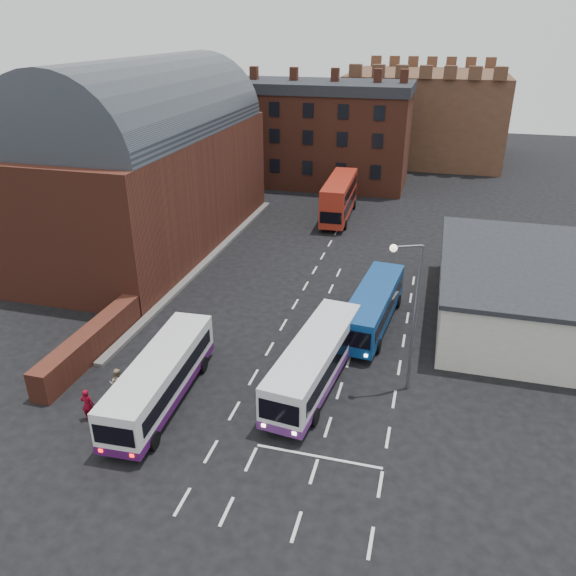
% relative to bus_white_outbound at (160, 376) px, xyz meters
% --- Properties ---
extents(ground, '(180.00, 180.00, 0.00)m').
position_rel_bus_white_outbound_xyz_m(ground, '(3.98, 1.00, -1.61)').
color(ground, black).
extents(railway_station, '(12.00, 28.00, 16.00)m').
position_rel_bus_white_outbound_xyz_m(railway_station, '(-11.52, 22.00, 6.03)').
color(railway_station, '#602B1E').
rests_on(railway_station, ground).
extents(forecourt_wall, '(1.20, 10.00, 1.80)m').
position_rel_bus_white_outbound_xyz_m(forecourt_wall, '(-6.22, 3.00, -0.71)').
color(forecourt_wall, '#602B1E').
rests_on(forecourt_wall, ground).
extents(cream_building, '(10.40, 16.40, 4.25)m').
position_rel_bus_white_outbound_xyz_m(cream_building, '(18.98, 15.00, 0.55)').
color(cream_building, beige).
rests_on(cream_building, ground).
extents(brick_terrace, '(22.00, 10.00, 11.00)m').
position_rel_bus_white_outbound_xyz_m(brick_terrace, '(-2.02, 47.00, 3.89)').
color(brick_terrace, brown).
rests_on(brick_terrace, ground).
extents(castle_keep, '(22.00, 22.00, 12.00)m').
position_rel_bus_white_outbound_xyz_m(castle_keep, '(9.98, 67.00, 4.39)').
color(castle_keep, brown).
rests_on(castle_keep, ground).
extents(bus_white_outbound, '(2.88, 10.07, 2.72)m').
position_rel_bus_white_outbound_xyz_m(bus_white_outbound, '(0.00, 0.00, 0.00)').
color(bus_white_outbound, white).
rests_on(bus_white_outbound, ground).
extents(bus_white_inbound, '(3.50, 10.49, 2.81)m').
position_rel_bus_white_outbound_xyz_m(bus_white_inbound, '(7.49, 3.61, 0.05)').
color(bus_white_inbound, silver).
rests_on(bus_white_inbound, ground).
extents(bus_blue, '(3.20, 9.96, 2.67)m').
position_rel_bus_white_outbound_xyz_m(bus_blue, '(9.74, 11.16, -0.03)').
color(bus_blue, navy).
rests_on(bus_blue, ground).
extents(bus_red_double, '(2.88, 10.43, 4.14)m').
position_rel_bus_white_outbound_xyz_m(bus_red_double, '(3.38, 33.28, 0.60)').
color(bus_red_double, '#AB2A19').
rests_on(bus_red_double, ground).
extents(street_lamp, '(1.64, 0.86, 8.63)m').
position_rel_bus_white_outbound_xyz_m(street_lamp, '(12.30, 4.48, 3.60)').
color(street_lamp, '#595B61').
rests_on(street_lamp, ground).
extents(pedestrian_red, '(0.73, 0.55, 1.80)m').
position_rel_bus_white_outbound_xyz_m(pedestrian_red, '(-2.94, -2.35, -0.71)').
color(pedestrian_red, maroon).
rests_on(pedestrian_red, ground).
extents(pedestrian_beige, '(1.00, 0.88, 1.75)m').
position_rel_bus_white_outbound_xyz_m(pedestrian_beige, '(-2.49, -0.24, -0.73)').
color(pedestrian_beige, tan).
rests_on(pedestrian_beige, ground).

